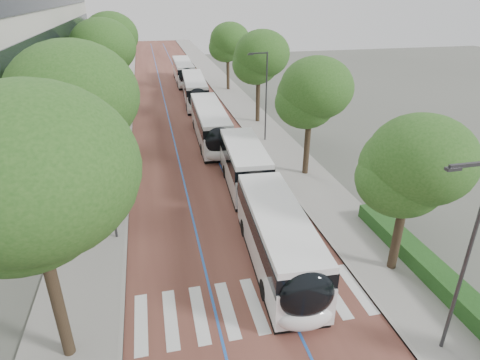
% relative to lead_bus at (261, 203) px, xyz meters
% --- Properties ---
extents(ground, '(160.00, 160.00, 0.00)m').
position_rel_lead_bus_xyz_m(ground, '(-2.27, -7.35, -1.63)').
color(ground, '#51544C').
rests_on(ground, ground).
extents(road, '(11.00, 140.00, 0.02)m').
position_rel_lead_bus_xyz_m(road, '(-2.27, 32.65, -1.62)').
color(road, brown).
rests_on(road, ground).
extents(sidewalk_left, '(4.00, 140.00, 0.12)m').
position_rel_lead_bus_xyz_m(sidewalk_left, '(-9.77, 32.65, -1.57)').
color(sidewalk_left, gray).
rests_on(sidewalk_left, ground).
extents(sidewalk_right, '(4.00, 140.00, 0.12)m').
position_rel_lead_bus_xyz_m(sidewalk_right, '(5.23, 32.65, -1.57)').
color(sidewalk_right, gray).
rests_on(sidewalk_right, ground).
extents(kerb_left, '(0.20, 140.00, 0.14)m').
position_rel_lead_bus_xyz_m(kerb_left, '(-7.87, 32.65, -1.57)').
color(kerb_left, gray).
rests_on(kerb_left, ground).
extents(kerb_right, '(0.20, 140.00, 0.14)m').
position_rel_lead_bus_xyz_m(kerb_right, '(3.33, 32.65, -1.57)').
color(kerb_right, gray).
rests_on(kerb_right, ground).
extents(zebra_crossing, '(10.55, 3.60, 0.01)m').
position_rel_lead_bus_xyz_m(zebra_crossing, '(-2.07, -6.35, -1.60)').
color(zebra_crossing, silver).
rests_on(zebra_crossing, ground).
extents(lane_line_left, '(0.12, 126.00, 0.01)m').
position_rel_lead_bus_xyz_m(lane_line_left, '(-3.87, 32.65, -1.60)').
color(lane_line_left, '#2358B2').
rests_on(lane_line_left, road).
extents(lane_line_right, '(0.12, 126.00, 0.01)m').
position_rel_lead_bus_xyz_m(lane_line_right, '(-0.67, 32.65, -1.60)').
color(lane_line_right, '#2358B2').
rests_on(lane_line_right, road).
extents(hedge, '(1.20, 14.00, 0.80)m').
position_rel_lead_bus_xyz_m(hedge, '(6.83, -7.35, -1.11)').
color(hedge, '#1C3E15').
rests_on(hedge, sidewalk_right).
extents(streetlight_near, '(1.82, 0.20, 8.00)m').
position_rel_lead_bus_xyz_m(streetlight_near, '(4.35, -10.35, 3.19)').
color(streetlight_near, '#333336').
rests_on(streetlight_near, sidewalk_right).
extents(streetlight_far, '(1.82, 0.20, 8.00)m').
position_rel_lead_bus_xyz_m(streetlight_far, '(4.35, 14.65, 3.19)').
color(streetlight_far, '#333336').
rests_on(streetlight_far, sidewalk_right).
extents(lamp_post_left, '(0.14, 0.14, 8.00)m').
position_rel_lead_bus_xyz_m(lamp_post_left, '(-8.37, 0.65, 2.49)').
color(lamp_post_left, '#333336').
rests_on(lamp_post_left, sidewalk_left).
extents(trees_left, '(6.49, 60.99, 10.26)m').
position_rel_lead_bus_xyz_m(trees_left, '(-9.77, 15.49, 5.55)').
color(trees_left, black).
rests_on(trees_left, ground).
extents(trees_right, '(5.58, 47.10, 8.90)m').
position_rel_lead_bus_xyz_m(trees_right, '(5.43, 16.64, 4.50)').
color(trees_right, black).
rests_on(trees_right, ground).
extents(lead_bus, '(3.60, 18.51, 3.20)m').
position_rel_lead_bus_xyz_m(lead_bus, '(0.00, 0.00, 0.00)').
color(lead_bus, black).
rests_on(lead_bus, ground).
extents(bus_queued_0, '(2.93, 12.47, 3.20)m').
position_rel_lead_bus_xyz_m(bus_queued_0, '(-0.49, 15.55, -0.00)').
color(bus_queued_0, silver).
rests_on(bus_queued_0, ground).
extents(bus_queued_1, '(3.18, 12.51, 3.20)m').
position_rel_lead_bus_xyz_m(bus_queued_1, '(-0.17, 29.81, -0.00)').
color(bus_queued_1, silver).
rests_on(bus_queued_1, ground).
extents(bus_queued_2, '(2.69, 12.43, 3.20)m').
position_rel_lead_bus_xyz_m(bus_queued_2, '(-0.22, 42.97, -0.00)').
color(bus_queued_2, silver).
rests_on(bus_queued_2, ground).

